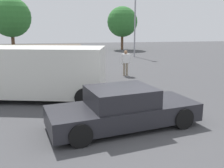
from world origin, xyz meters
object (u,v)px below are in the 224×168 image
at_px(pedestrian, 126,61).
at_px(dog, 146,95).
at_px(van_white, 43,72).
at_px(suv_dark, 37,62).
at_px(sedan_foreground, 123,109).
at_px(light_post_near, 135,13).

bearing_deg(pedestrian, dog, -178.57).
height_order(dog, van_white, van_white).
bearing_deg(pedestrian, suv_dark, 103.92).
distance_m(sedan_foreground, light_post_near, 18.61).
bearing_deg(van_white, light_post_near, 75.27).
xyz_separation_m(suv_dark, pedestrian, (5.25, 0.69, -0.16)).
height_order(dog, pedestrian, pedestrian).
distance_m(sedan_foreground, pedestrian, 8.25).
xyz_separation_m(pedestrian, light_post_near, (3.17, 9.49, 3.34)).
height_order(sedan_foreground, light_post_near, light_post_near).
bearing_deg(van_white, dog, -2.24).
xyz_separation_m(dog, pedestrian, (0.49, 5.66, 0.63)).
bearing_deg(sedan_foreground, van_white, 114.53).
bearing_deg(van_white, pedestrian, 58.26).
bearing_deg(suv_dark, van_white, 99.48).
bearing_deg(sedan_foreground, dog, 45.72).
height_order(pedestrian, light_post_near, light_post_near).
bearing_deg(dog, suv_dark, -170.04).
bearing_deg(light_post_near, suv_dark, -129.56).
bearing_deg(suv_dark, sedan_foreground, 113.92).
xyz_separation_m(sedan_foreground, van_white, (-2.63, 3.58, 0.61)).
bearing_deg(suv_dark, light_post_near, -129.66).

